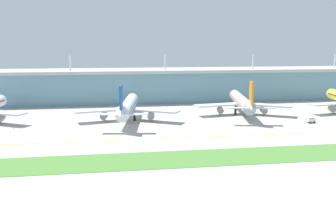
{
  "coord_description": "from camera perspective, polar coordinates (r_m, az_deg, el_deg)",
  "views": [
    {
      "loc": [
        -35.0,
        -139.7,
        34.29
      ],
      "look_at": [
        -7.28,
        33.9,
        7.0
      ],
      "focal_mm": 41.01,
      "sensor_mm": 36.0,
      "label": 1
    }
  ],
  "objects": [
    {
      "name": "taxiway_stripe_centre",
      "position": [
        145.41,
        3.92,
        -4.83
      ],
      "size": [
        28.0,
        0.7,
        0.04
      ],
      "primitive_type": "cube",
      "color": "yellow",
      "rests_on": "ground"
    },
    {
      "name": "ground_plane",
      "position": [
        148.05,
        4.87,
        -4.6
      ],
      "size": [
        600.0,
        600.0,
        0.0
      ],
      "primitive_type": "plane",
      "color": "#A8A59E"
    },
    {
      "name": "safety_cone_nose_front",
      "position": [
        172.25,
        -21.91,
        -3.19
      ],
      "size": [
        0.56,
        0.56,
        0.7
      ],
      "primitive_type": "cone",
      "color": "orange",
      "rests_on": "ground"
    },
    {
      "name": "airliner_near_middle",
      "position": [
        177.75,
        -6.01,
        -0.24
      ],
      "size": [
        48.22,
        59.77,
        18.9
      ],
      "color": "white",
      "rests_on": "ground"
    },
    {
      "name": "terminal_building",
      "position": [
        240.13,
        -0.65,
        3.05
      ],
      "size": [
        288.0,
        34.0,
        28.85
      ],
      "color": "#6693A8",
      "rests_on": "ground"
    },
    {
      "name": "pushback_tug",
      "position": [
        185.5,
        20.39,
        -2.04
      ],
      "size": [
        4.86,
        4.75,
        1.85
      ],
      "color": "#333842",
      "rests_on": "ground"
    },
    {
      "name": "taxiway_stripe_mid_east",
      "position": [
        156.45,
        16.18,
        -4.19
      ],
      "size": [
        28.0,
        0.7,
        0.04
      ],
      "primitive_type": "cube",
      "color": "yellow",
      "rests_on": "ground"
    },
    {
      "name": "baggage_cart",
      "position": [
        183.08,
        20.48,
        -2.13
      ],
      "size": [
        3.81,
        2.42,
        2.48
      ],
      "color": "silver",
      "rests_on": "ground"
    },
    {
      "name": "grass_verge",
      "position": [
        121.5,
        8.13,
        -7.64
      ],
      "size": [
        300.0,
        18.0,
        0.1
      ],
      "primitive_type": "cube",
      "color": "#477A33",
      "rests_on": "ground"
    },
    {
      "name": "taxiway_stripe_west",
      "position": [
        146.35,
        -23.14,
        -5.44
      ],
      "size": [
        28.0,
        0.7,
        0.04
      ],
      "primitive_type": "cube",
      "color": "yellow",
      "rests_on": "ground"
    },
    {
      "name": "airliner_far_middle",
      "position": [
        195.82,
        10.9,
        0.49
      ],
      "size": [
        47.87,
        60.55,
        18.9
      ],
      "color": "#ADB2BC",
      "rests_on": "ground"
    },
    {
      "name": "taxiway_stripe_mid_west",
      "position": [
        141.86,
        -9.65,
        -5.28
      ],
      "size": [
        28.0,
        0.7,
        0.04
      ],
      "primitive_type": "cube",
      "color": "yellow",
      "rests_on": "ground"
    }
  ]
}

